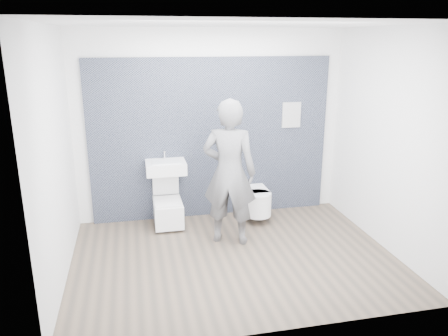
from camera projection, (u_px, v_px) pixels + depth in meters
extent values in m
plane|color=brown|center=(234.00, 257.00, 5.50)|extent=(4.00, 4.00, 0.00)
plane|color=silver|center=(211.00, 126.00, 6.51)|extent=(4.00, 0.00, 4.00)
plane|color=silver|center=(276.00, 192.00, 3.70)|extent=(4.00, 0.00, 4.00)
plane|color=silver|center=(55.00, 159.00, 4.70)|extent=(0.00, 3.00, 3.00)
plane|color=silver|center=(389.00, 141.00, 5.51)|extent=(0.00, 3.00, 3.00)
plane|color=white|center=(236.00, 24.00, 4.71)|extent=(4.00, 4.00, 0.00)
cube|color=black|center=(212.00, 213.00, 6.88)|extent=(3.60, 0.06, 2.40)
cube|color=white|center=(166.00, 167.00, 6.26)|extent=(0.57, 0.42, 0.17)
cube|color=silver|center=(166.00, 162.00, 6.22)|extent=(0.40, 0.28, 0.03)
cylinder|color=silver|center=(164.00, 154.00, 6.36)|extent=(0.02, 0.02, 0.14)
cylinder|color=silver|center=(165.00, 151.00, 6.29)|extent=(0.02, 0.09, 0.02)
cylinder|color=silver|center=(165.00, 173.00, 6.48)|extent=(0.04, 0.04, 0.11)
cube|color=white|center=(168.00, 212.00, 6.37)|extent=(0.41, 0.59, 0.34)
cylinder|color=silver|center=(168.00, 203.00, 6.29)|extent=(0.29, 0.29, 0.03)
cube|color=white|center=(168.00, 202.00, 6.28)|extent=(0.38, 0.47, 0.02)
cube|color=white|center=(166.00, 181.00, 6.47)|extent=(0.38, 0.06, 0.43)
cube|color=silver|center=(167.00, 214.00, 6.66)|extent=(0.11, 0.06, 0.08)
cube|color=white|center=(254.00, 199.00, 6.68)|extent=(0.39, 0.45, 0.32)
cylinder|color=white|center=(258.00, 205.00, 6.47)|extent=(0.39, 0.39, 0.32)
cube|color=white|center=(255.00, 189.00, 6.60)|extent=(0.37, 0.43, 0.03)
cylinder|color=white|center=(259.00, 194.00, 6.40)|extent=(0.37, 0.37, 0.03)
cube|color=silver|center=(250.00, 202.00, 6.90)|extent=(0.11, 0.06, 0.08)
cube|color=silver|center=(287.00, 208.00, 7.09)|extent=(0.29, 0.03, 0.38)
imported|color=slate|center=(229.00, 173.00, 5.68)|extent=(0.83, 0.70, 1.94)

